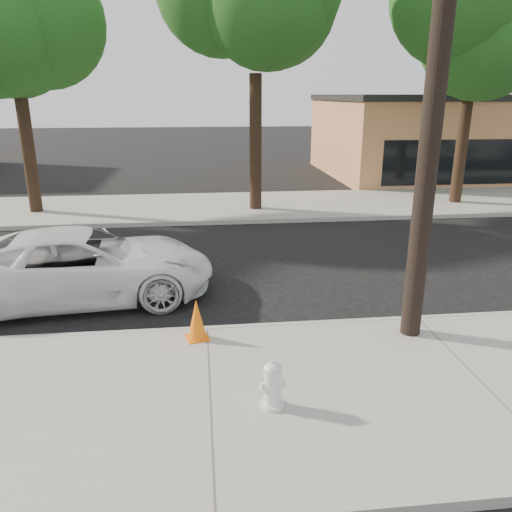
% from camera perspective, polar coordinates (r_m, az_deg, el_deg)
% --- Properties ---
extents(ground, '(120.00, 120.00, 0.00)m').
position_cam_1_polar(ground, '(11.21, -5.79, -4.11)').
color(ground, black).
rests_on(ground, ground).
extents(near_sidewalk, '(90.00, 4.40, 0.15)m').
position_cam_1_polar(near_sidewalk, '(7.36, -5.24, -16.19)').
color(near_sidewalk, gray).
rests_on(near_sidewalk, ground).
extents(far_sidewalk, '(90.00, 5.00, 0.15)m').
position_cam_1_polar(far_sidewalk, '(19.34, -6.21, 5.56)').
color(far_sidewalk, gray).
rests_on(far_sidewalk, ground).
extents(curb_near, '(90.00, 0.12, 0.16)m').
position_cam_1_polar(curb_near, '(9.26, -5.59, -8.55)').
color(curb_near, '#9E9B93').
rests_on(curb_near, ground).
extents(building_main, '(18.00, 10.00, 4.00)m').
position_cam_1_polar(building_main, '(30.96, 25.40, 12.23)').
color(building_main, tan).
rests_on(building_main, ground).
extents(utility_pole, '(1.40, 0.34, 9.00)m').
position_cam_1_polar(utility_pole, '(8.53, 20.14, 20.32)').
color(utility_pole, black).
rests_on(utility_pole, near_sidewalk).
extents(tree_b, '(4.34, 4.20, 8.45)m').
position_cam_1_polar(tree_b, '(19.43, -25.70, 22.12)').
color(tree_b, black).
rests_on(tree_b, far_sidewalk).
extents(tree_c, '(4.96, 4.80, 9.55)m').
position_cam_1_polar(tree_c, '(18.37, 0.76, 26.46)').
color(tree_c, black).
rests_on(tree_c, far_sidewalk).
extents(tree_d, '(4.50, 4.35, 8.75)m').
position_cam_1_polar(tree_d, '(21.12, 24.54, 22.39)').
color(tree_d, black).
rests_on(tree_d, far_sidewalk).
extents(police_cruiser, '(5.72, 3.10, 1.52)m').
position_cam_1_polar(police_cruiser, '(11.16, -19.20, -0.99)').
color(police_cruiser, white).
rests_on(police_cruiser, ground).
extents(fire_hydrant, '(0.35, 0.32, 0.66)m').
position_cam_1_polar(fire_hydrant, '(6.93, 1.91, -14.57)').
color(fire_hydrant, silver).
rests_on(fire_hydrant, near_sidewalk).
extents(traffic_cone, '(0.45, 0.45, 0.73)m').
position_cam_1_polar(traffic_cone, '(8.72, -6.79, -7.25)').
color(traffic_cone, orange).
rests_on(traffic_cone, near_sidewalk).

